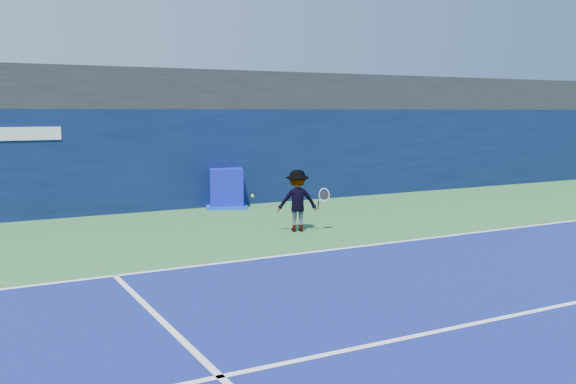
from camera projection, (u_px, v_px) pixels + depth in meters
ground at (442, 280)px, 11.24m from camera, size 80.00×80.00×0.00m
baseline at (348, 248)px, 13.86m from camera, size 24.00×0.10×0.01m
service_line at (534, 311)px, 9.49m from camera, size 24.00×0.10×0.01m
stadium_band at (205, 91)px, 20.84m from camera, size 36.00×3.00×1.20m
back_wall_assembly at (217, 157)px, 20.23m from camera, size 36.00×1.03×3.00m
equipment_cart at (226, 190)px, 19.73m from camera, size 1.60×1.60×1.20m
tennis_player at (297, 201)px, 15.76m from camera, size 1.29×0.87×1.52m
tennis_ball at (253, 196)px, 15.35m from camera, size 0.08×0.08×0.08m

